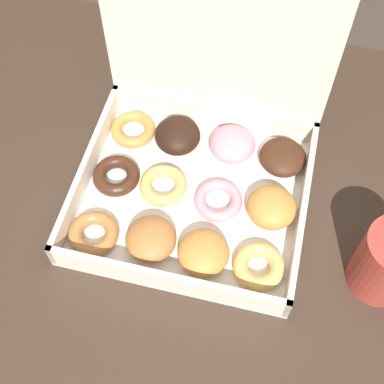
# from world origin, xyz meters

# --- Properties ---
(ground_plane) EXTENTS (8.00, 8.00, 0.00)m
(ground_plane) POSITION_xyz_m (0.00, 0.00, 0.00)
(ground_plane) COLOR #42382D
(dining_table) EXTENTS (1.11, 0.90, 0.73)m
(dining_table) POSITION_xyz_m (0.00, 0.00, 0.63)
(dining_table) COLOR #38281E
(dining_table) RESTS_ON ground_plane
(donut_box) EXTENTS (0.32, 0.30, 0.31)m
(donut_box) POSITION_xyz_m (0.05, 0.11, 0.78)
(donut_box) COLOR silver
(donut_box) RESTS_ON dining_table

